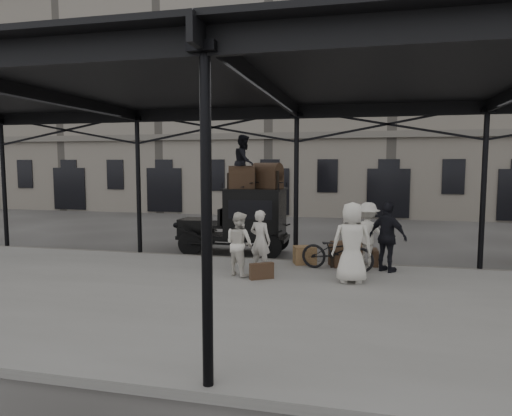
# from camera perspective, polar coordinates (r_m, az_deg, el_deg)

# --- Properties ---
(ground) EXTENTS (120.00, 120.00, 0.00)m
(ground) POSITION_cam_1_polar(r_m,az_deg,el_deg) (11.66, 3.53, -9.22)
(ground) COLOR #383533
(ground) RESTS_ON ground
(platform) EXTENTS (28.00, 8.00, 0.15)m
(platform) POSITION_cam_1_polar(r_m,az_deg,el_deg) (9.75, 1.52, -11.75)
(platform) COLOR slate
(platform) RESTS_ON ground
(canopy) EXTENTS (22.50, 9.00, 4.74)m
(canopy) POSITION_cam_1_polar(r_m,az_deg,el_deg) (9.71, 1.94, 15.17)
(canopy) COLOR black
(canopy) RESTS_ON ground
(building_frontage) EXTENTS (64.00, 8.00, 14.00)m
(building_frontage) POSITION_cam_1_polar(r_m,az_deg,el_deg) (29.45, 9.67, 13.38)
(building_frontage) COLOR slate
(building_frontage) RESTS_ON ground
(taxi) EXTENTS (3.65, 1.55, 2.18)m
(taxi) POSITION_cam_1_polar(r_m,az_deg,el_deg) (14.93, -1.27, -1.23)
(taxi) COLOR black
(taxi) RESTS_ON ground
(porter_left) EXTENTS (0.68, 0.55, 1.62)m
(porter_left) POSITION_cam_1_polar(r_m,az_deg,el_deg) (11.97, 0.54, -4.11)
(porter_left) COLOR beige
(porter_left) RESTS_ON platform
(porter_midleft) EXTENTS (0.99, 0.94, 1.62)m
(porter_midleft) POSITION_cam_1_polar(r_m,az_deg,el_deg) (11.57, -2.10, -4.47)
(porter_midleft) COLOR silver
(porter_midleft) RESTS_ON platform
(porter_centre) EXTENTS (1.01, 0.72, 1.93)m
(porter_centre) POSITION_cam_1_polar(r_m,az_deg,el_deg) (11.07, 11.89, -4.24)
(porter_centre) COLOR beige
(porter_centre) RESTS_ON platform
(porter_official) EXTENTS (1.14, 0.99, 1.84)m
(porter_official) POSITION_cam_1_polar(r_m,az_deg,el_deg) (12.38, 16.14, -3.49)
(porter_official) COLOR black
(porter_official) RESTS_ON platform
(porter_right) EXTENTS (1.28, 0.96, 1.76)m
(porter_right) POSITION_cam_1_polar(r_m,az_deg,el_deg) (13.06, 13.80, -3.16)
(porter_right) COLOR silver
(porter_right) RESTS_ON platform
(bicycle) EXTENTS (2.03, 1.01, 1.02)m
(bicycle) POSITION_cam_1_polar(r_m,az_deg,el_deg) (12.33, 10.12, -5.35)
(bicycle) COLOR black
(bicycle) RESTS_ON platform
(porter_roof) EXTENTS (0.67, 0.85, 1.71)m
(porter_roof) POSITION_cam_1_polar(r_m,az_deg,el_deg) (14.74, -1.49, 5.81)
(porter_roof) COLOR black
(porter_roof) RESTS_ON taxi
(steamer_trunk_roof_near) EXTENTS (0.94, 0.73, 0.60)m
(steamer_trunk_roof_near) POSITION_cam_1_polar(r_m,az_deg,el_deg) (14.62, -1.83, 3.64)
(steamer_trunk_roof_near) COLOR #452B20
(steamer_trunk_roof_near) RESTS_ON taxi
(steamer_trunk_roof_far) EXTENTS (1.07, 0.86, 0.68)m
(steamer_trunk_roof_far) POSITION_cam_1_polar(r_m,az_deg,el_deg) (14.88, 1.42, 3.83)
(steamer_trunk_roof_far) COLOR #452B20
(steamer_trunk_roof_far) RESTS_ON taxi
(steamer_trunk_platform) EXTENTS (0.94, 0.80, 0.59)m
(steamer_trunk_platform) POSITION_cam_1_polar(r_m,az_deg,el_deg) (12.94, 11.08, -5.81)
(steamer_trunk_platform) COLOR #452B20
(steamer_trunk_platform) RESTS_ON platform
(wicker_hamper) EXTENTS (0.72, 0.63, 0.50)m
(wicker_hamper) POSITION_cam_1_polar(r_m,az_deg,el_deg) (13.02, 6.11, -5.87)
(wicker_hamper) COLOR olive
(wicker_hamper) RESTS_ON platform
(suitcase_upright) EXTENTS (0.20, 0.61, 0.45)m
(suitcase_upright) POSITION_cam_1_polar(r_m,az_deg,el_deg) (13.18, 14.62, -5.98)
(suitcase_upright) COLOR #452B20
(suitcase_upright) RESTS_ON platform
(suitcase_flat) EXTENTS (0.59, 0.45, 0.40)m
(suitcase_flat) POSITION_cam_1_polar(r_m,az_deg,el_deg) (11.29, 0.71, -7.88)
(suitcase_flat) COLOR #452B20
(suitcase_flat) RESTS_ON platform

